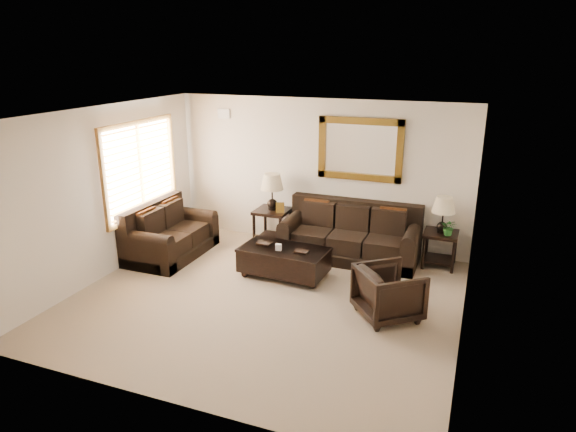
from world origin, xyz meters
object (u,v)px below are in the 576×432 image
at_px(loveseat, 168,236).
at_px(end_table_right, 442,222).
at_px(sofa, 350,238).
at_px(coffee_table, 284,259).
at_px(end_table_left, 272,199).
at_px(armchair, 389,290).

bearing_deg(loveseat, end_table_right, -75.00).
relative_size(sofa, end_table_right, 1.94).
relative_size(end_table_right, coffee_table, 0.85).
bearing_deg(end_table_right, end_table_left, -179.41).
bearing_deg(sofa, coffee_table, -124.33).
relative_size(end_table_right, armchair, 1.53).
relative_size(sofa, loveseat, 1.40).
relative_size(loveseat, end_table_left, 1.25).
bearing_deg(sofa, end_table_left, 175.66).
bearing_deg(armchair, coffee_table, 28.89).
xyz_separation_m(sofa, coffee_table, (-0.80, -1.17, -0.06)).
height_order(end_table_right, coffee_table, end_table_right).
bearing_deg(end_table_left, armchair, -38.36).
bearing_deg(armchair, end_table_right, -52.04).
bearing_deg(loveseat, sofa, -70.62).
xyz_separation_m(loveseat, end_table_right, (4.55, 1.22, 0.45)).
bearing_deg(loveseat, armchair, -101.64).
distance_m(loveseat, end_table_right, 4.74).
distance_m(loveseat, armchair, 4.16).
bearing_deg(end_table_right, armchair, -103.13).
xyz_separation_m(loveseat, armchair, (4.07, -0.84, 0.05)).
xyz_separation_m(sofa, end_table_right, (1.51, 0.15, 0.44)).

